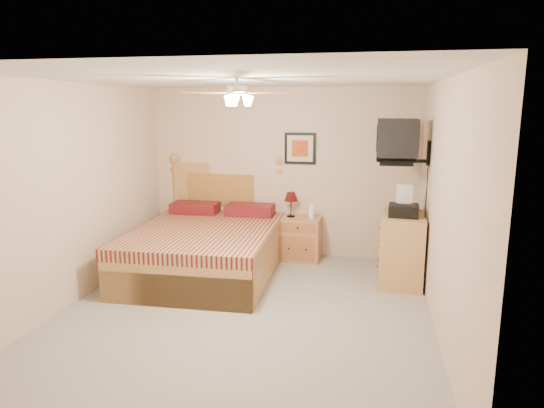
{
  "coord_description": "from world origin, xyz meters",
  "views": [
    {
      "loc": [
        1.29,
        -4.83,
        2.24
      ],
      "look_at": [
        0.12,
        0.9,
        1.05
      ],
      "focal_mm": 32.0,
      "sensor_mm": 36.0,
      "label": 1
    }
  ],
  "objects": [
    {
      "name": "fax_machine",
      "position": [
        1.71,
        1.19,
        1.09
      ],
      "size": [
        0.38,
        0.4,
        0.38
      ],
      "primitive_type": null,
      "rotation": [
        0.0,
        0.0,
        -0.07
      ],
      "color": "black",
      "rests_on": "dresser"
    },
    {
      "name": "magazine_upper",
      "position": [
        1.73,
        1.62,
        0.93
      ],
      "size": [
        0.25,
        0.32,
        0.02
      ],
      "primitive_type": "imported",
      "rotation": [
        0.0,
        0.0,
        -0.11
      ],
      "color": "gray",
      "rests_on": "magazine_lower"
    },
    {
      "name": "floor",
      "position": [
        0.0,
        0.0,
        0.0
      ],
      "size": [
        4.5,
        4.5,
        0.0
      ],
      "primitive_type": "plane",
      "color": "gray",
      "rests_on": "ground"
    },
    {
      "name": "wall_tv",
      "position": [
        1.75,
        1.34,
        1.81
      ],
      "size": [
        0.56,
        0.46,
        0.58
      ],
      "primitive_type": null,
      "color": "black",
      "rests_on": "wall_right"
    },
    {
      "name": "lotion_bottle",
      "position": [
        0.49,
        1.97,
        0.74
      ],
      "size": [
        0.11,
        0.11,
        0.23
      ],
      "primitive_type": "imported",
      "rotation": [
        0.0,
        0.0,
        0.38
      ],
      "color": "white",
      "rests_on": "nightstand"
    },
    {
      "name": "wall_left",
      "position": [
        -2.0,
        0.0,
        1.25
      ],
      "size": [
        0.04,
        4.5,
        2.5
      ],
      "primitive_type": "cube",
      "color": "beige",
      "rests_on": "ground"
    },
    {
      "name": "framed_picture",
      "position": [
        0.27,
        2.23,
        1.62
      ],
      "size": [
        0.46,
        0.04,
        0.46
      ],
      "primitive_type": "cube",
      "color": "black",
      "rests_on": "wall_back"
    },
    {
      "name": "wall_back",
      "position": [
        0.0,
        2.25,
        1.25
      ],
      "size": [
        4.0,
        0.04,
        2.5
      ],
      "primitive_type": "cube",
      "color": "beige",
      "rests_on": "ground"
    },
    {
      "name": "ceiling_fan",
      "position": [
        0.0,
        -0.2,
        2.36
      ],
      "size": [
        1.14,
        1.14,
        0.28
      ],
      "primitive_type": null,
      "color": "white",
      "rests_on": "ceiling"
    },
    {
      "name": "wall_front",
      "position": [
        0.0,
        -2.25,
        1.25
      ],
      "size": [
        4.0,
        0.04,
        2.5
      ],
      "primitive_type": "cube",
      "color": "beige",
      "rests_on": "ground"
    },
    {
      "name": "dresser",
      "position": [
        1.73,
        1.28,
        0.45
      ],
      "size": [
        0.58,
        0.8,
        0.9
      ],
      "primitive_type": "cube",
      "rotation": [
        0.0,
        0.0,
        -0.07
      ],
      "color": "#BA8341",
      "rests_on": "ground"
    },
    {
      "name": "magazine_lower",
      "position": [
        1.7,
        1.59,
        0.91
      ],
      "size": [
        0.25,
        0.29,
        0.02
      ],
      "primitive_type": "imported",
      "rotation": [
        0.0,
        0.0,
        -0.32
      ],
      "color": "#BDB197",
      "rests_on": "dresser"
    },
    {
      "name": "wall_right",
      "position": [
        2.0,
        0.0,
        1.25
      ],
      "size": [
        0.04,
        4.5,
        2.5
      ],
      "primitive_type": "cube",
      "color": "beige",
      "rests_on": "ground"
    },
    {
      "name": "ceiling",
      "position": [
        0.0,
        0.0,
        2.5
      ],
      "size": [
        4.0,
        4.5,
        0.04
      ],
      "primitive_type": "cube",
      "color": "white",
      "rests_on": "ground"
    },
    {
      "name": "nightstand",
      "position": [
        0.32,
        2.0,
        0.32
      ],
      "size": [
        0.59,
        0.45,
        0.63
      ],
      "primitive_type": "cube",
      "rotation": [
        0.0,
        0.0,
        -0.03
      ],
      "color": "#B47247",
      "rests_on": "ground"
    },
    {
      "name": "table_lamp",
      "position": [
        0.17,
        2.04,
        0.81
      ],
      "size": [
        0.22,
        0.22,
        0.37
      ],
      "primitive_type": null,
      "rotation": [
        0.0,
        0.0,
        0.1
      ],
      "color": "#520D0D",
      "rests_on": "nightstand"
    },
    {
      "name": "bed",
      "position": [
        -0.84,
        1.12,
        0.76
      ],
      "size": [
        1.86,
        2.4,
        1.52
      ],
      "primitive_type": null,
      "rotation": [
        0.0,
        0.0,
        0.03
      ],
      "color": "#B1743A",
      "rests_on": "ground"
    }
  ]
}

